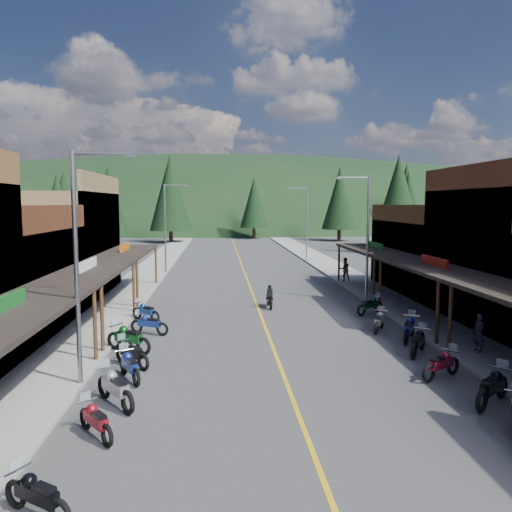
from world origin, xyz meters
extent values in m
plane|color=#38383A|center=(0.00, 0.00, 0.00)|extent=(220.00, 220.00, 0.00)
cube|color=gold|center=(0.00, 20.00, 0.01)|extent=(0.15, 90.00, 0.01)
cube|color=gray|center=(-8.70, 20.00, 0.07)|extent=(3.40, 94.00, 0.15)
cube|color=gray|center=(8.70, 20.00, 0.07)|extent=(3.40, 94.00, 0.15)
cube|color=black|center=(-8.70, -7.90, 3.00)|extent=(3.20, 10.20, 0.18)
cylinder|color=#472D19|center=(-7.20, -3.40, 1.50)|extent=(0.16, 0.16, 3.00)
cube|color=#14591E|center=(-8.70, -7.90, 3.20)|extent=(0.12, 3.00, 0.70)
cube|color=#3F2111|center=(-10.15, 1.70, 3.10)|extent=(0.30, 9.00, 6.20)
cube|color=black|center=(-8.70, 1.70, 3.00)|extent=(3.20, 9.00, 0.18)
cylinder|color=#472D19|center=(-7.20, -2.20, 1.50)|extent=(0.16, 0.16, 3.00)
cylinder|color=#472D19|center=(-7.20, 5.60, 1.50)|extent=(0.16, 0.16, 3.00)
cube|color=silver|center=(-8.70, 1.70, 3.20)|extent=(0.12, 3.00, 0.70)
cube|color=brown|center=(-14.00, 11.30, 3.50)|extent=(8.00, 10.20, 7.00)
cube|color=brown|center=(-10.15, 11.30, 4.10)|extent=(0.30, 10.20, 8.20)
cube|color=black|center=(-8.70, 11.30, 3.00)|extent=(3.20, 10.20, 0.18)
cylinder|color=#472D19|center=(-7.20, 6.80, 1.50)|extent=(0.16, 0.16, 3.00)
cylinder|color=#472D19|center=(-7.20, 15.80, 1.50)|extent=(0.16, 0.16, 3.00)
cube|color=#CC590C|center=(-8.70, 11.30, 3.20)|extent=(0.12, 3.00, 0.70)
cylinder|color=#472D19|center=(7.20, -3.40, 1.50)|extent=(0.16, 0.16, 3.00)
cube|color=#562B19|center=(10.15, 1.70, 4.10)|extent=(0.30, 9.00, 8.20)
cube|color=black|center=(8.70, 1.70, 3.00)|extent=(3.20, 9.00, 0.18)
cylinder|color=#472D19|center=(7.20, -2.20, 1.50)|extent=(0.16, 0.16, 3.00)
cylinder|color=#472D19|center=(7.20, 5.60, 1.50)|extent=(0.16, 0.16, 3.00)
cube|color=#B2140F|center=(8.70, 1.70, 3.20)|extent=(0.12, 3.00, 0.70)
cube|color=#4C2D16|center=(14.00, 11.30, 2.50)|extent=(8.00, 10.20, 5.00)
cube|color=#4C2D16|center=(10.15, 11.30, 3.10)|extent=(0.30, 10.20, 6.20)
cube|color=black|center=(8.70, 11.30, 3.00)|extent=(3.20, 10.20, 0.18)
cylinder|color=#472D19|center=(7.20, 6.80, 1.50)|extent=(0.16, 0.16, 3.00)
cylinder|color=#472D19|center=(7.20, 15.80, 1.50)|extent=(0.16, 0.16, 3.00)
cube|color=#14591E|center=(8.70, 11.30, 3.20)|extent=(0.12, 3.00, 0.70)
cylinder|color=gray|center=(-7.10, -6.00, 4.00)|extent=(0.16, 0.16, 8.00)
cylinder|color=gray|center=(-6.10, -6.00, 7.90)|extent=(2.00, 0.10, 0.10)
cube|color=gray|center=(-5.20, -6.00, 7.85)|extent=(0.35, 0.18, 0.12)
cylinder|color=gray|center=(-7.10, 22.00, 4.00)|extent=(0.16, 0.16, 8.00)
cylinder|color=gray|center=(-6.10, 22.00, 7.90)|extent=(2.00, 0.10, 0.10)
cube|color=gray|center=(-5.20, 22.00, 7.85)|extent=(0.35, 0.18, 0.12)
cylinder|color=gray|center=(7.10, 8.00, 4.00)|extent=(0.16, 0.16, 8.00)
cylinder|color=gray|center=(6.10, 8.00, 7.90)|extent=(2.00, 0.10, 0.10)
cube|color=gray|center=(5.20, 8.00, 7.85)|extent=(0.35, 0.18, 0.12)
cylinder|color=gray|center=(7.10, 30.00, 4.00)|extent=(0.16, 0.16, 8.00)
cylinder|color=gray|center=(6.10, 30.00, 7.90)|extent=(2.00, 0.10, 0.10)
cube|color=gray|center=(5.20, 30.00, 7.85)|extent=(0.35, 0.18, 0.12)
ellipsoid|color=black|center=(0.00, 135.00, 0.00)|extent=(310.00, 140.00, 60.00)
cylinder|color=black|center=(-24.00, 70.00, 1.00)|extent=(0.60, 0.60, 2.00)
cone|color=black|center=(-24.00, 70.00, 7.25)|extent=(5.88, 5.88, 10.50)
cylinder|color=black|center=(-10.00, 58.00, 1.00)|extent=(0.60, 0.60, 2.00)
cone|color=black|center=(-10.00, 58.00, 8.00)|extent=(6.72, 6.72, 12.00)
cylinder|color=black|center=(4.00, 66.00, 1.00)|extent=(0.60, 0.60, 2.00)
cone|color=black|center=(4.00, 66.00, 6.50)|extent=(5.04, 5.04, 9.00)
cylinder|color=black|center=(18.00, 60.00, 1.00)|extent=(0.60, 0.60, 2.00)
cone|color=black|center=(18.00, 60.00, 7.25)|extent=(5.88, 5.88, 10.50)
cylinder|color=black|center=(34.00, 72.00, 1.00)|extent=(0.60, 0.60, 2.00)
cone|color=black|center=(34.00, 72.00, 8.00)|extent=(6.72, 6.72, 12.00)
cylinder|color=black|center=(46.00, 64.00, 1.00)|extent=(0.60, 0.60, 2.00)
cone|color=black|center=(46.00, 64.00, 6.50)|extent=(5.04, 5.04, 9.00)
cylinder|color=black|center=(-32.00, 76.00, 1.00)|extent=(0.60, 0.60, 2.00)
cone|color=black|center=(-32.00, 76.00, 7.25)|extent=(5.88, 5.88, 10.50)
cylinder|color=black|center=(-22.00, 40.00, 1.00)|extent=(0.60, 0.60, 2.00)
cone|color=black|center=(-22.00, 40.00, 6.00)|extent=(4.48, 4.48, 8.00)
cylinder|color=black|center=(24.00, 45.00, 1.00)|extent=(0.60, 0.60, 2.00)
cone|color=black|center=(24.00, 45.00, 6.40)|extent=(4.93, 4.93, 8.80)
cylinder|color=black|center=(-18.00, 50.00, 1.00)|extent=(0.60, 0.60, 2.00)
cone|color=black|center=(-18.00, 50.00, 6.80)|extent=(5.38, 5.38, 9.60)
cylinder|color=black|center=(20.00, 38.00, 1.00)|extent=(0.60, 0.60, 2.00)
cone|color=black|center=(20.00, 38.00, 7.20)|extent=(5.82, 5.82, 10.40)
imported|color=#282132|center=(8.38, -3.54, 0.96)|extent=(0.49, 0.65, 1.62)
imported|color=brown|center=(7.67, 15.82, 1.08)|extent=(0.94, 0.60, 1.85)
camera|label=1|loc=(-2.33, -22.96, 6.27)|focal=35.00mm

